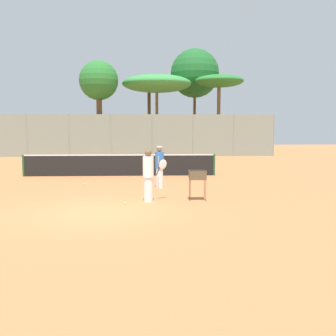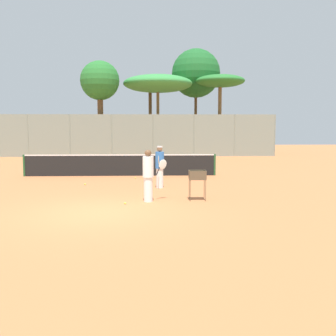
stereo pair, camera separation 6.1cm
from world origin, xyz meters
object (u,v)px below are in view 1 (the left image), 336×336
player_red_cap (149,175)px  tennis_net (120,165)px  player_white_outfit (159,166)px  ball_cart (197,177)px

player_red_cap → tennis_net: bearing=76.1°
player_white_outfit → ball_cart: size_ratio=1.67×
tennis_net → ball_cart: tennis_net is taller
player_white_outfit → player_red_cap: size_ratio=0.98×
player_white_outfit → ball_cart: player_white_outfit is taller
tennis_net → ball_cart: size_ratio=9.50×
ball_cart → tennis_net: bearing=115.1°
tennis_net → ball_cart: bearing=-64.9°
player_red_cap → ball_cart: player_red_cap is taller
player_white_outfit → player_red_cap: 2.86m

